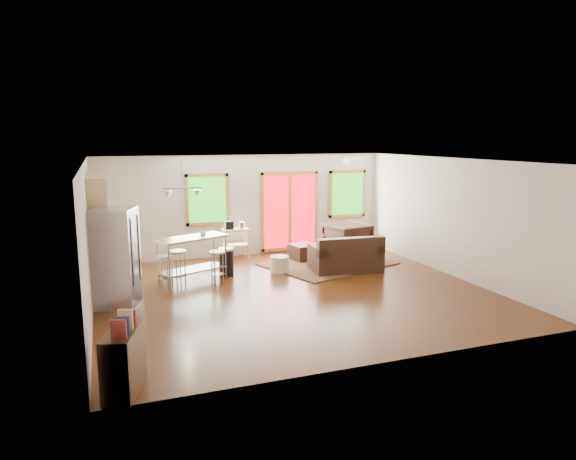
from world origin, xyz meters
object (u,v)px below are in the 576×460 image
object	(u,v)px
rug	(328,264)
kitchen_cart	(235,233)
loveseat	(346,257)
ottoman	(303,252)
refrigerator	(116,258)
island	(192,251)
armchair	(347,239)
coffee_table	(344,247)

from	to	relation	value
rug	kitchen_cart	size ratio (longest dim) A/B	2.88
loveseat	rug	bearing A→B (deg)	104.08
loveseat	kitchen_cart	size ratio (longest dim) A/B	1.68
ottoman	kitchen_cart	distance (m)	1.79
refrigerator	loveseat	bearing A→B (deg)	28.41
ottoman	island	size ratio (longest dim) A/B	0.36
loveseat	armchair	distance (m)	1.31
loveseat	ottoman	size ratio (longest dim) A/B	2.76
rug	refrigerator	distance (m)	5.22
island	kitchen_cart	xyz separation A→B (m)	(1.34, 1.66, 0.00)
loveseat	refrigerator	size ratio (longest dim) A/B	0.91
coffee_table	ottoman	size ratio (longest dim) A/B	2.11
rug	refrigerator	bearing A→B (deg)	-162.33
loveseat	island	world-z (taller)	island
rug	refrigerator	size ratio (longest dim) A/B	1.56
rug	armchair	size ratio (longest dim) A/B	2.83
armchair	kitchen_cart	world-z (taller)	armchair
loveseat	armchair	size ratio (longest dim) A/B	1.65
kitchen_cart	loveseat	bearing A→B (deg)	-44.11
coffee_table	island	world-z (taller)	island
coffee_table	armchair	world-z (taller)	armchair
refrigerator	ottoman	bearing A→B (deg)	44.88
rug	coffee_table	world-z (taller)	coffee_table
loveseat	island	distance (m)	3.48
kitchen_cart	coffee_table	bearing A→B (deg)	-26.10
loveseat	coffee_table	bearing A→B (deg)	72.21
armchair	refrigerator	bearing A→B (deg)	6.74
rug	island	size ratio (longest dim) A/B	1.72
island	kitchen_cart	bearing A→B (deg)	51.01
loveseat	refrigerator	xyz separation A→B (m)	(-5.01, -0.82, 0.57)
rug	coffee_table	distance (m)	0.60
refrigerator	island	bearing A→B (deg)	56.52
rug	coffee_table	size ratio (longest dim) A/B	2.24
refrigerator	island	world-z (taller)	refrigerator
coffee_table	island	size ratio (longest dim) A/B	0.77
ottoman	island	distance (m)	3.12
island	kitchen_cart	world-z (taller)	kitchen_cart
refrigerator	island	size ratio (longest dim) A/B	1.10
loveseat	ottoman	bearing A→B (deg)	116.11
loveseat	coffee_table	distance (m)	0.91
kitchen_cart	island	bearing A→B (deg)	-128.99
ottoman	loveseat	bearing A→B (deg)	-68.99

